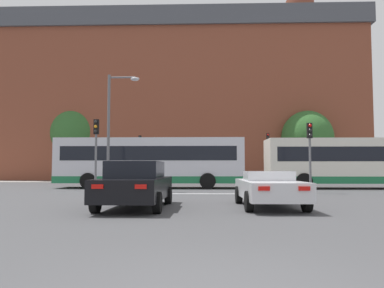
{
  "coord_description": "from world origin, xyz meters",
  "views": [
    {
      "loc": [
        -0.16,
        -4.02,
        1.35
      ],
      "look_at": [
        -0.95,
        20.86,
        2.9
      ],
      "focal_mm": 35.0,
      "sensor_mm": 36.0,
      "label": 1
    }
  ],
  "objects_px": {
    "car_roadster_right": "(269,188)",
    "street_lamp_junction": "(114,119)",
    "traffic_light_near_left": "(96,143)",
    "traffic_light_far_left": "(140,151)",
    "traffic_light_near_right": "(310,145)",
    "car_saloon_left": "(136,184)",
    "bus_crossing_lead": "(150,161)",
    "pedestrian_walking_east": "(94,171)",
    "traffic_light_far_right": "(268,149)",
    "bus_crossing_trailing": "(350,162)",
    "pedestrian_waiting": "(124,170)"
  },
  "relations": [
    {
      "from": "traffic_light_far_right",
      "to": "bus_crossing_trailing",
      "type": "bearing_deg",
      "value": -69.36
    },
    {
      "from": "car_roadster_right",
      "to": "traffic_light_far_left",
      "type": "height_order",
      "value": "traffic_light_far_left"
    },
    {
      "from": "pedestrian_waiting",
      "to": "pedestrian_walking_east",
      "type": "relative_size",
      "value": 1.06
    },
    {
      "from": "traffic_light_near_left",
      "to": "traffic_light_near_right",
      "type": "bearing_deg",
      "value": -0.05
    },
    {
      "from": "street_lamp_junction",
      "to": "pedestrian_walking_east",
      "type": "relative_size",
      "value": 3.84
    },
    {
      "from": "car_saloon_left",
      "to": "traffic_light_near_left",
      "type": "xyz_separation_m",
      "value": [
        -3.54,
        7.45,
        1.87
      ]
    },
    {
      "from": "car_saloon_left",
      "to": "car_roadster_right",
      "type": "distance_m",
      "value": 4.47
    },
    {
      "from": "car_saloon_left",
      "to": "street_lamp_junction",
      "type": "relative_size",
      "value": 0.7
    },
    {
      "from": "car_roadster_right",
      "to": "street_lamp_junction",
      "type": "xyz_separation_m",
      "value": [
        -7.35,
        8.36,
        3.45
      ]
    },
    {
      "from": "car_saloon_left",
      "to": "bus_crossing_trailing",
      "type": "bearing_deg",
      "value": 46.68
    },
    {
      "from": "pedestrian_walking_east",
      "to": "car_saloon_left",
      "type": "bearing_deg",
      "value": 142.87
    },
    {
      "from": "car_saloon_left",
      "to": "bus_crossing_trailing",
      "type": "relative_size",
      "value": 0.44
    },
    {
      "from": "car_saloon_left",
      "to": "pedestrian_walking_east",
      "type": "relative_size",
      "value": 2.68
    },
    {
      "from": "traffic_light_near_left",
      "to": "pedestrian_walking_east",
      "type": "relative_size",
      "value": 2.26
    },
    {
      "from": "pedestrian_waiting",
      "to": "traffic_light_far_right",
      "type": "bearing_deg",
      "value": -81.13
    },
    {
      "from": "pedestrian_waiting",
      "to": "street_lamp_junction",
      "type": "bearing_deg",
      "value": -158.56
    },
    {
      "from": "car_saloon_left",
      "to": "car_roadster_right",
      "type": "xyz_separation_m",
      "value": [
        4.45,
        0.4,
        -0.14
      ]
    },
    {
      "from": "bus_crossing_lead",
      "to": "traffic_light_far_left",
      "type": "relative_size",
      "value": 2.83
    },
    {
      "from": "pedestrian_waiting",
      "to": "pedestrian_walking_east",
      "type": "xyz_separation_m",
      "value": [
        -2.79,
        -0.1,
        -0.08
      ]
    },
    {
      "from": "traffic_light_near_left",
      "to": "traffic_light_near_right",
      "type": "xyz_separation_m",
      "value": [
        11.38,
        -0.01,
        -0.15
      ]
    },
    {
      "from": "car_roadster_right",
      "to": "bus_crossing_trailing",
      "type": "relative_size",
      "value": 0.42
    },
    {
      "from": "car_roadster_right",
      "to": "traffic_light_far_right",
      "type": "distance_m",
      "value": 21.57
    },
    {
      "from": "street_lamp_junction",
      "to": "pedestrian_walking_east",
      "type": "bearing_deg",
      "value": 110.62
    },
    {
      "from": "pedestrian_walking_east",
      "to": "bus_crossing_trailing",
      "type": "bearing_deg",
      "value": -174.34
    },
    {
      "from": "car_saloon_left",
      "to": "pedestrian_walking_east",
      "type": "height_order",
      "value": "pedestrian_walking_east"
    },
    {
      "from": "traffic_light_near_right",
      "to": "street_lamp_junction",
      "type": "bearing_deg",
      "value": 172.99
    },
    {
      "from": "bus_crossing_lead",
      "to": "traffic_light_far_right",
      "type": "xyz_separation_m",
      "value": [
        9.32,
        9.44,
        1.23
      ]
    },
    {
      "from": "traffic_light_far_right",
      "to": "pedestrian_walking_east",
      "type": "height_order",
      "value": "traffic_light_far_right"
    },
    {
      "from": "traffic_light_near_right",
      "to": "traffic_light_far_right",
      "type": "bearing_deg",
      "value": 89.12
    },
    {
      "from": "car_saloon_left",
      "to": "traffic_light_far_right",
      "type": "distance_m",
      "value": 23.11
    },
    {
      "from": "pedestrian_walking_east",
      "to": "street_lamp_junction",
      "type": "bearing_deg",
      "value": 143.78
    },
    {
      "from": "bus_crossing_lead",
      "to": "pedestrian_waiting",
      "type": "bearing_deg",
      "value": -159.02
    },
    {
      "from": "car_saloon_left",
      "to": "bus_crossing_lead",
      "type": "bearing_deg",
      "value": 96.94
    },
    {
      "from": "bus_crossing_lead",
      "to": "traffic_light_far_right",
      "type": "distance_m",
      "value": 13.32
    },
    {
      "from": "car_roadster_right",
      "to": "traffic_light_near_left",
      "type": "height_order",
      "value": "traffic_light_near_left"
    },
    {
      "from": "car_saloon_left",
      "to": "traffic_light_far_left",
      "type": "bearing_deg",
      "value": 100.47
    },
    {
      "from": "traffic_light_near_left",
      "to": "pedestrian_waiting",
      "type": "bearing_deg",
      "value": 96.23
    },
    {
      "from": "traffic_light_near_right",
      "to": "traffic_light_far_left",
      "type": "bearing_deg",
      "value": 128.67
    },
    {
      "from": "bus_crossing_trailing",
      "to": "pedestrian_waiting",
      "type": "height_order",
      "value": "bus_crossing_trailing"
    },
    {
      "from": "car_roadster_right",
      "to": "car_saloon_left",
      "type": "bearing_deg",
      "value": -175.98
    },
    {
      "from": "car_roadster_right",
      "to": "traffic_light_near_right",
      "type": "height_order",
      "value": "traffic_light_near_right"
    },
    {
      "from": "traffic_light_far_right",
      "to": "street_lamp_junction",
      "type": "bearing_deg",
      "value": -130.6
    },
    {
      "from": "car_saloon_left",
      "to": "traffic_light_far_left",
      "type": "relative_size",
      "value": 1.09
    },
    {
      "from": "bus_crossing_lead",
      "to": "traffic_light_near_left",
      "type": "relative_size",
      "value": 3.08
    },
    {
      "from": "pedestrian_walking_east",
      "to": "car_roadster_right",
      "type": "bearing_deg",
      "value": 152.83
    },
    {
      "from": "bus_crossing_lead",
      "to": "traffic_light_near_right",
      "type": "xyz_separation_m",
      "value": [
        9.1,
        -4.66,
        0.77
      ]
    },
    {
      "from": "traffic_light_near_left",
      "to": "traffic_light_far_left",
      "type": "bearing_deg",
      "value": 90.39
    },
    {
      "from": "traffic_light_near_left",
      "to": "traffic_light_near_right",
      "type": "relative_size",
      "value": 1.07
    },
    {
      "from": "car_roadster_right",
      "to": "traffic_light_near_right",
      "type": "bearing_deg",
      "value": 63.15
    },
    {
      "from": "car_saloon_left",
      "to": "bus_crossing_lead",
      "type": "height_order",
      "value": "bus_crossing_lead"
    }
  ]
}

